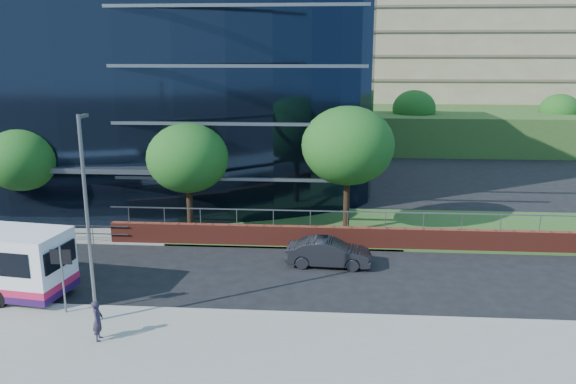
# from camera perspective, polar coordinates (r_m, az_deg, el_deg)

# --- Properties ---
(grass_verge) EXTENTS (36.00, 8.00, 0.12)m
(grass_verge) POSITION_cam_1_polar(r_m,az_deg,el_deg) (35.35, 18.94, -3.67)
(grass_verge) COLOR #2D511E
(grass_verge) RESTS_ON ground
(glass_office) EXTENTS (44.00, 23.10, 16.00)m
(glass_office) POSITION_cam_1_polar(r_m,az_deg,el_deg) (46.55, -20.11, 10.26)
(glass_office) COLOR black
(glass_office) RESTS_ON ground
(retaining_wall) EXTENTS (34.00, 0.40, 2.11)m
(retaining_wall) POSITION_cam_1_polar(r_m,az_deg,el_deg) (30.90, 13.50, -4.71)
(retaining_wall) COLOR maroon
(retaining_wall) RESTS_ON ground
(apartment_block) EXTENTS (60.00, 42.00, 30.00)m
(apartment_block) POSITION_cam_1_polar(r_m,az_deg,el_deg) (80.67, 16.95, 13.88)
(apartment_block) COLOR #2D511E
(apartment_block) RESTS_ON ground
(street_sign) EXTENTS (0.85, 0.09, 2.80)m
(street_sign) POSITION_cam_1_polar(r_m,az_deg,el_deg) (23.99, -22.01, -6.92)
(street_sign) COLOR slate
(street_sign) RESTS_ON pavement_near
(tree_far_b) EXTENTS (4.29, 4.29, 6.05)m
(tree_far_b) POSITION_cam_1_polar(r_m,az_deg,el_deg) (36.42, -25.38, 2.97)
(tree_far_b) COLOR black
(tree_far_b) RESTS_ON ground
(tree_far_c) EXTENTS (4.62, 4.62, 6.51)m
(tree_far_c) POSITION_cam_1_polar(r_m,az_deg,el_deg) (32.14, -10.15, 3.40)
(tree_far_c) COLOR black
(tree_far_c) RESTS_ON ground
(tree_far_d) EXTENTS (5.28, 5.28, 7.44)m
(tree_far_d) POSITION_cam_1_polar(r_m,az_deg,el_deg) (32.04, 6.11, 4.69)
(tree_far_d) COLOR black
(tree_far_d) RESTS_ON ground
(tree_dist_e) EXTENTS (4.62, 4.62, 6.51)m
(tree_dist_e) POSITION_cam_1_polar(r_m,az_deg,el_deg) (62.54, 12.68, 8.27)
(tree_dist_e) COLOR black
(tree_dist_e) RESTS_ON ground
(tree_dist_f) EXTENTS (4.29, 4.29, 6.05)m
(tree_dist_f) POSITION_cam_1_polar(r_m,az_deg,el_deg) (68.65, 25.86, 7.43)
(tree_dist_f) COLOR black
(tree_dist_f) RESTS_ON ground
(streetlight_east) EXTENTS (0.15, 0.77, 8.00)m
(streetlight_east) POSITION_cam_1_polar(r_m,az_deg,el_deg) (22.17, -19.71, -2.15)
(streetlight_east) COLOR slate
(streetlight_east) RESTS_ON pavement_near
(parked_car) EXTENTS (4.25, 1.69, 1.38)m
(parked_car) POSITION_cam_1_polar(r_m,az_deg,el_deg) (27.97, 4.17, -6.16)
(parked_car) COLOR black
(parked_car) RESTS_ON ground
(pedestrian) EXTENTS (0.46, 0.61, 1.52)m
(pedestrian) POSITION_cam_1_polar(r_m,az_deg,el_deg) (21.82, -18.77, -12.26)
(pedestrian) COLOR #292132
(pedestrian) RESTS_ON pavement_near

